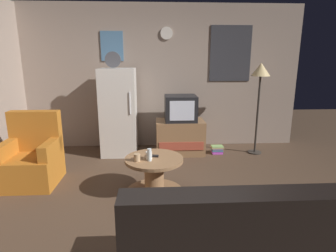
{
  "coord_description": "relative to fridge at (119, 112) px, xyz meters",
  "views": [
    {
      "loc": [
        -0.15,
        -2.81,
        1.66
      ],
      "look_at": [
        0.05,
        0.9,
        0.75
      ],
      "focal_mm": 29.53,
      "sensor_mm": 36.0,
      "label": 1
    }
  ],
  "objects": [
    {
      "name": "ground_plane",
      "position": [
        0.75,
        -1.96,
        -0.75
      ],
      "size": [
        12.0,
        12.0,
        0.0
      ],
      "primitive_type": "plane",
      "color": "#4C3828"
    },
    {
      "name": "fridge",
      "position": [
        0.0,
        0.0,
        0.0
      ],
      "size": [
        0.6,
        0.62,
        1.77
      ],
      "color": "silver",
      "rests_on": "ground_plane"
    },
    {
      "name": "wall_with_art",
      "position": [
        0.76,
        0.49,
        0.56
      ],
      "size": [
        5.2,
        0.12,
        2.62
      ],
      "color": "gray",
      "rests_on": "ground_plane"
    },
    {
      "name": "armchair",
      "position": [
        -1.05,
        -1.15,
        -0.42
      ],
      "size": [
        0.68,
        0.68,
        0.96
      ],
      "color": "#B2661E",
      "rests_on": "ground_plane"
    },
    {
      "name": "wine_glass",
      "position": [
        0.55,
        -1.67,
        -0.2
      ],
      "size": [
        0.05,
        0.05,
        0.15
      ],
      "primitive_type": "cylinder",
      "color": "silver",
      "rests_on": "coffee_table"
    },
    {
      "name": "standing_lamp",
      "position": [
        2.42,
        -0.12,
        0.6
      ],
      "size": [
        0.32,
        0.32,
        1.59
      ],
      "color": "#332D28",
      "rests_on": "ground_plane"
    },
    {
      "name": "remote_control",
      "position": [
        0.58,
        -1.53,
        -0.27
      ],
      "size": [
        0.16,
        0.08,
        0.02
      ],
      "primitive_type": "cube",
      "rotation": [
        0.0,
        0.0,
        -0.24
      ],
      "color": "black",
      "rests_on": "coffee_table"
    },
    {
      "name": "crt_tv",
      "position": [
        1.08,
        -0.06,
        0.07
      ],
      "size": [
        0.54,
        0.51,
        0.44
      ],
      "color": "black",
      "rests_on": "tv_stand"
    },
    {
      "name": "coffee_table",
      "position": [
        0.6,
        -1.58,
        -0.52
      ],
      "size": [
        0.72,
        0.72,
        0.48
      ],
      "color": "#8E6642",
      "rests_on": "ground_plane"
    },
    {
      "name": "tv_stand",
      "position": [
        1.07,
        -0.06,
        -0.45
      ],
      "size": [
        0.84,
        0.53,
        0.6
      ],
      "color": "#8E6642",
      "rests_on": "ground_plane"
    },
    {
      "name": "book_stack",
      "position": [
        1.73,
        -0.12,
        -0.68
      ],
      "size": [
        0.22,
        0.17,
        0.14
      ],
      "color": "#AC48A1",
      "rests_on": "ground_plane"
    },
    {
      "name": "mug_ceramic_tan",
      "position": [
        0.4,
        -1.68,
        -0.23
      ],
      "size": [
        0.08,
        0.08,
        0.09
      ],
      "primitive_type": "cylinder",
      "color": "tan",
      "rests_on": "coffee_table"
    },
    {
      "name": "mug_ceramic_white",
      "position": [
        0.54,
        -1.61,
        -0.23
      ],
      "size": [
        0.08,
        0.08,
        0.09
      ],
      "primitive_type": "cylinder",
      "color": "silver",
      "rests_on": "coffee_table"
    }
  ]
}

